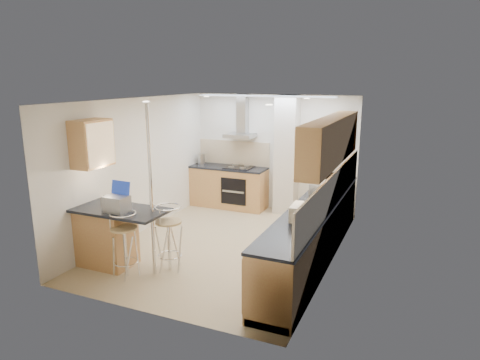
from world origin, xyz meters
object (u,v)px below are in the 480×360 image
at_px(laptop, 116,204).
at_px(bread_bin, 303,213).
at_px(bar_stool_near, 125,244).
at_px(bar_stool_end, 169,238).
at_px(microwave, 325,185).

xyz_separation_m(laptop, bread_bin, (2.58, 0.77, -0.03)).
distance_m(bar_stool_near, bar_stool_end, 0.65).
bearing_deg(bread_bin, microwave, 87.91).
bearing_deg(bar_stool_near, bread_bin, 12.51).
height_order(microwave, bar_stool_near, microwave).
height_order(laptop, bar_stool_end, laptop).
bearing_deg(microwave, bar_stool_end, 137.66).
bearing_deg(bar_stool_end, laptop, 159.57).
distance_m(laptop, bar_stool_near, 0.60).
bearing_deg(bar_stool_end, microwave, -3.12).
bearing_deg(laptop, bar_stool_near, -25.66).
distance_m(laptop, bar_stool_end, 0.92).
distance_m(microwave, bar_stool_near, 3.40).
relative_size(bar_stool_near, bar_stool_end, 0.97).
height_order(microwave, bar_stool_end, microwave).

